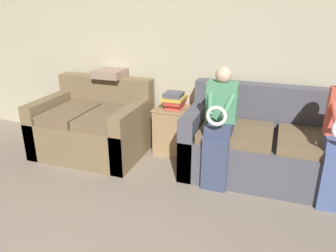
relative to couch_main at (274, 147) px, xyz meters
name	(u,v)px	position (x,y,z in m)	size (l,w,h in m)	color
wall_back	(171,49)	(-1.36, 0.50, 0.93)	(6.96, 0.06, 2.55)	#BCB293
couch_main	(274,147)	(0.00, 0.00, 0.00)	(1.92, 0.89, 0.97)	#4C4C56
couch_side	(94,127)	(-2.21, -0.06, -0.02)	(1.31, 1.00, 0.91)	brown
child_left_seated	(219,124)	(-0.55, -0.37, 0.34)	(0.31, 0.37, 1.25)	#384260
side_shelf	(174,129)	(-1.23, 0.24, -0.04)	(0.47, 0.41, 0.60)	#9E7A51
book_stack	(175,100)	(-1.22, 0.24, 0.35)	(0.26, 0.32, 0.20)	#BC3833
throw_pillow	(110,73)	(-2.12, 0.30, 0.61)	(0.37, 0.37, 0.10)	gray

